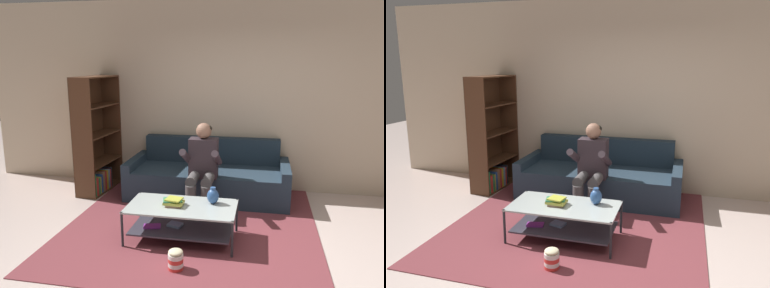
# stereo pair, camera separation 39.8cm
# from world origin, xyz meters

# --- Properties ---
(ground) EXTENTS (16.80, 16.80, 0.00)m
(ground) POSITION_xyz_m (0.00, 0.00, 0.00)
(ground) COLOR beige
(back_partition) EXTENTS (8.40, 0.12, 2.90)m
(back_partition) POSITION_xyz_m (0.00, 2.46, 1.45)
(back_partition) COLOR beige
(back_partition) RESTS_ON ground
(couch) EXTENTS (2.33, 0.96, 0.83)m
(couch) POSITION_xyz_m (-0.42, 1.94, 0.28)
(couch) COLOR #233443
(couch) RESTS_ON ground
(person_seated_center) EXTENTS (0.50, 0.58, 1.18)m
(person_seated_center) POSITION_xyz_m (-0.42, 1.38, 0.65)
(person_seated_center) COLOR #4F4B4C
(person_seated_center) RESTS_ON ground
(coffee_table) EXTENTS (1.21, 0.64, 0.41)m
(coffee_table) POSITION_xyz_m (-0.51, 0.49, 0.27)
(coffee_table) COLOR #AFBBB9
(coffee_table) RESTS_ON ground
(area_rug) EXTENTS (3.00, 3.40, 0.01)m
(area_rug) POSITION_xyz_m (-0.47, 1.09, 0.01)
(area_rug) COLOR brown
(area_rug) RESTS_ON ground
(vase) EXTENTS (0.13, 0.13, 0.19)m
(vase) POSITION_xyz_m (-0.17, 0.62, 0.50)
(vase) COLOR #2F5491
(vase) RESTS_ON coffee_table
(book_stack) EXTENTS (0.25, 0.20, 0.09)m
(book_stack) POSITION_xyz_m (-0.60, 0.48, 0.45)
(book_stack) COLOR #906B4E
(book_stack) RESTS_ON coffee_table
(bookshelf) EXTENTS (0.40, 0.95, 1.76)m
(bookshelf) POSITION_xyz_m (-2.19, 1.88, 0.66)
(bookshelf) COLOR #4D2D1B
(bookshelf) RESTS_ON ground
(popcorn_tub) EXTENTS (0.15, 0.15, 0.22)m
(popcorn_tub) POSITION_xyz_m (-0.43, -0.15, 0.11)
(popcorn_tub) COLOR red
(popcorn_tub) RESTS_ON ground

